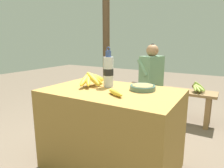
# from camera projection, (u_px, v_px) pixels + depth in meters

# --- Properties ---
(ground_plane) EXTENTS (12.00, 12.00, 0.00)m
(ground_plane) POSITION_uv_depth(u_px,v_px,m) (111.00, 166.00, 1.84)
(ground_plane) COLOR brown
(market_counter) EXTENTS (1.14, 0.72, 0.72)m
(market_counter) POSITION_uv_depth(u_px,v_px,m) (111.00, 129.00, 1.77)
(market_counter) COLOR olive
(market_counter) RESTS_ON ground_plane
(banana_bunch_ripe) EXTENTS (0.21, 0.37, 0.14)m
(banana_bunch_ripe) POSITION_uv_depth(u_px,v_px,m) (92.00, 79.00, 1.83)
(banana_bunch_ripe) COLOR #4C381E
(banana_bunch_ripe) RESTS_ON market_counter
(serving_bowl) EXTENTS (0.22, 0.22, 0.04)m
(serving_bowl) POSITION_uv_depth(u_px,v_px,m) (143.00, 87.00, 1.68)
(serving_bowl) COLOR #4C6B5B
(serving_bowl) RESTS_ON market_counter
(water_bottle) EXTENTS (0.09, 0.09, 0.36)m
(water_bottle) POSITION_uv_depth(u_px,v_px,m) (108.00, 71.00, 1.78)
(water_bottle) COLOR silver
(water_bottle) RESTS_ON market_counter
(loose_banana_front) EXTENTS (0.19, 0.14, 0.05)m
(loose_banana_front) POSITION_uv_depth(u_px,v_px,m) (116.00, 93.00, 1.51)
(loose_banana_front) COLOR gold
(loose_banana_front) RESTS_ON market_counter
(wooden_bench) EXTENTS (1.33, 0.32, 0.45)m
(wooden_bench) POSITION_uv_depth(u_px,v_px,m) (167.00, 94.00, 2.92)
(wooden_bench) COLOR brown
(wooden_bench) RESTS_ON ground_plane
(seated_vendor) EXTENTS (0.47, 0.43, 1.09)m
(seated_vendor) POSITION_uv_depth(u_px,v_px,m) (149.00, 75.00, 2.99)
(seated_vendor) COLOR #473828
(seated_vendor) RESTS_ON ground_plane
(banana_bunch_green) EXTENTS (0.19, 0.32, 0.16)m
(banana_bunch_green) POSITION_uv_depth(u_px,v_px,m) (198.00, 87.00, 2.68)
(banana_bunch_green) COLOR #4C381E
(banana_bunch_green) RESTS_ON wooden_bench
(support_post_near) EXTENTS (0.12, 0.12, 2.69)m
(support_post_near) POSITION_uv_depth(u_px,v_px,m) (106.00, 29.00, 3.51)
(support_post_near) COLOR #4C3823
(support_post_near) RESTS_ON ground_plane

